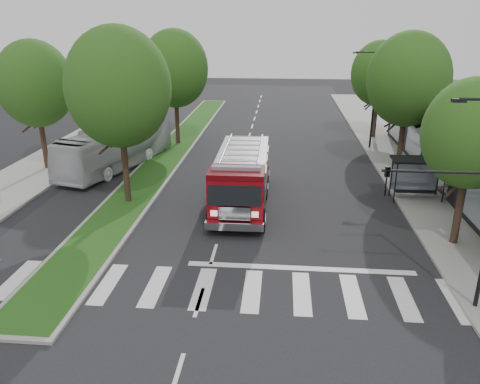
% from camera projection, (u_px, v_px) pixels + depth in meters
% --- Properties ---
extents(ground, '(140.00, 140.00, 0.00)m').
position_uv_depth(ground, '(214.00, 254.00, 21.90)').
color(ground, black).
rests_on(ground, ground).
extents(sidewalk_right, '(5.00, 80.00, 0.15)m').
position_uv_depth(sidewalk_right, '(427.00, 188.00, 30.18)').
color(sidewalk_right, gray).
rests_on(sidewalk_right, ground).
extents(sidewalk_left, '(5.00, 80.00, 0.15)m').
position_uv_depth(sidewalk_left, '(27.00, 177.00, 32.43)').
color(sidewalk_left, gray).
rests_on(sidewalk_left, ground).
extents(median, '(3.00, 50.00, 0.15)m').
position_uv_depth(median, '(173.00, 150.00, 39.19)').
color(median, gray).
rests_on(median, ground).
extents(bus_shelter, '(3.20, 1.60, 2.61)m').
position_uv_depth(bus_shelter, '(418.00, 167.00, 27.87)').
color(bus_shelter, black).
rests_on(bus_shelter, ground).
extents(tree_right_near, '(4.40, 4.40, 8.05)m').
position_uv_depth(tree_right_near, '(472.00, 134.00, 20.90)').
color(tree_right_near, black).
rests_on(tree_right_near, ground).
extents(tree_right_mid, '(5.60, 5.60, 9.72)m').
position_uv_depth(tree_right_mid, '(408.00, 80.00, 31.77)').
color(tree_right_mid, black).
rests_on(tree_right_mid, ground).
extents(tree_right_far, '(5.00, 5.00, 8.73)m').
position_uv_depth(tree_right_far, '(379.00, 74.00, 41.34)').
color(tree_right_far, black).
rests_on(tree_right_far, ground).
extents(tree_median_near, '(5.80, 5.80, 10.16)m').
position_uv_depth(tree_median_near, '(118.00, 88.00, 25.65)').
color(tree_median_near, black).
rests_on(tree_median_near, ground).
extents(tree_median_far, '(5.60, 5.60, 9.72)m').
position_uv_depth(tree_median_far, '(175.00, 69.00, 38.84)').
color(tree_median_far, black).
rests_on(tree_median_far, ground).
extents(tree_left_mid, '(5.20, 5.20, 9.16)m').
position_uv_depth(tree_left_mid, '(35.00, 84.00, 32.14)').
color(tree_left_mid, black).
rests_on(tree_left_mid, ground).
extents(streetlight_right_near, '(4.08, 0.22, 8.00)m').
position_uv_depth(streetlight_right_near, '(471.00, 193.00, 16.21)').
color(streetlight_right_near, black).
rests_on(streetlight_right_near, ground).
extents(streetlight_right_far, '(2.11, 0.20, 8.00)m').
position_uv_depth(streetlight_right_far, '(373.00, 96.00, 38.17)').
color(streetlight_right_far, black).
rests_on(streetlight_right_far, ground).
extents(fire_engine, '(3.07, 9.81, 3.39)m').
position_uv_depth(fire_engine, '(242.00, 178.00, 27.35)').
color(fire_engine, '#510408').
rests_on(fire_engine, ground).
extents(city_bus, '(5.72, 11.75, 3.19)m').
position_uv_depth(city_bus, '(117.00, 146.00, 34.28)').
color(city_bus, silver).
rests_on(city_bus, ground).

